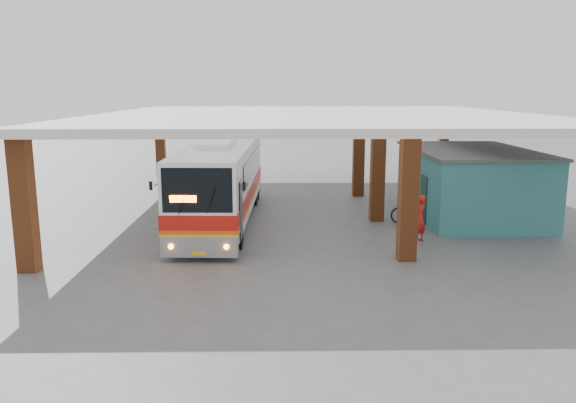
% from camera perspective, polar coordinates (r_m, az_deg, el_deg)
% --- Properties ---
extents(ground, '(90.00, 90.00, 0.00)m').
position_cam_1_polar(ground, '(22.40, 2.65, -3.69)').
color(ground, '#515154').
rests_on(ground, ground).
extents(brick_columns, '(20.10, 21.60, 4.35)m').
position_cam_1_polar(brick_columns, '(26.99, 5.06, 3.56)').
color(brick_columns, brown).
rests_on(brick_columns, ground).
extents(canopy_roof, '(21.00, 23.00, 0.30)m').
position_cam_1_polar(canopy_roof, '(28.19, 2.93, 8.66)').
color(canopy_roof, silver).
rests_on(canopy_roof, brick_columns).
extents(shop_building, '(5.20, 8.20, 3.11)m').
position_cam_1_polar(shop_building, '(27.43, 17.97, 1.88)').
color(shop_building, '#2D7070').
rests_on(shop_building, ground).
extents(coach_bus, '(3.03, 12.67, 3.67)m').
position_cam_1_polar(coach_bus, '(24.92, -6.74, 2.06)').
color(coach_bus, white).
rests_on(coach_bus, ground).
extents(motorcycle, '(2.27, 1.01, 1.15)m').
position_cam_1_polar(motorcycle, '(25.13, 12.87, -0.96)').
color(motorcycle, black).
rests_on(motorcycle, ground).
extents(pedestrian, '(0.80, 0.78, 1.85)m').
position_cam_1_polar(pedestrian, '(22.18, 13.18, -1.67)').
color(pedestrian, '#B41C16').
rests_on(pedestrian, ground).
extents(red_chair, '(0.49, 0.49, 0.85)m').
position_cam_1_polar(red_chair, '(28.67, 12.15, 0.18)').
color(red_chair, red).
rests_on(red_chair, ground).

